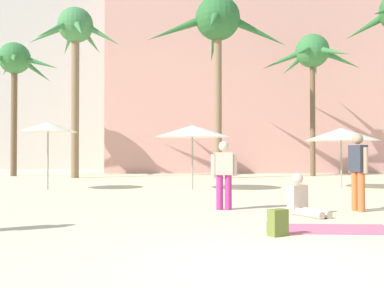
# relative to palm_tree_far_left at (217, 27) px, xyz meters

# --- Properties ---
(ground) EXTENTS (120.00, 120.00, 0.00)m
(ground) POSITION_rel_palm_tree_far_left_xyz_m (-0.67, -18.16, -7.86)
(ground) COLOR beige
(hotel_pink) EXTENTS (21.96, 10.92, 15.31)m
(hotel_pink) POSITION_rel_palm_tree_far_left_xyz_m (4.14, 10.91, -0.20)
(hotel_pink) COLOR #DB9989
(hotel_pink) RESTS_ON ground
(palm_tree_far_left) EXTENTS (7.42, 7.26, 9.49)m
(palm_tree_far_left) POSITION_rel_palm_tree_far_left_xyz_m (0.00, 0.00, 0.00)
(palm_tree_far_left) COLOR #896B4C
(palm_tree_far_left) RESTS_ON ground
(palm_tree_center) EXTENTS (5.16, 4.99, 8.99)m
(palm_tree_center) POSITION_rel_palm_tree_far_left_xyz_m (-7.48, 0.43, -0.47)
(palm_tree_center) COLOR #896B4C
(palm_tree_center) RESTS_ON ground
(palm_tree_right) EXTENTS (5.23, 4.87, 7.56)m
(palm_tree_right) POSITION_rel_palm_tree_far_left_xyz_m (-11.34, 2.21, -1.59)
(palm_tree_right) COLOR brown
(palm_tree_right) RESTS_ON ground
(palm_tree_far_right) EXTENTS (5.71, 5.47, 8.02)m
(palm_tree_far_right) POSITION_rel_palm_tree_far_left_xyz_m (5.51, 1.99, -1.10)
(palm_tree_far_right) COLOR brown
(palm_tree_far_right) RESTS_ON ground
(cafe_umbrella_0) EXTENTS (2.69, 2.69, 2.31)m
(cafe_umbrella_0) POSITION_rel_palm_tree_far_left_xyz_m (-1.40, -7.12, -5.76)
(cafe_umbrella_0) COLOR gray
(cafe_umbrella_0) RESTS_ON ground
(cafe_umbrella_1) EXTENTS (2.07, 2.07, 2.42)m
(cafe_umbrella_1) POSITION_rel_palm_tree_far_left_xyz_m (-6.57, -7.14, -5.62)
(cafe_umbrella_1) COLOR gray
(cafe_umbrella_1) RESTS_ON ground
(cafe_umbrella_2) EXTENTS (2.74, 2.74, 2.24)m
(cafe_umbrella_2) POSITION_rel_palm_tree_far_left_xyz_m (4.12, -6.67, -5.86)
(cafe_umbrella_2) COLOR gray
(cafe_umbrella_2) RESTS_ON ground
(beach_towel) EXTENTS (1.94, 1.13, 0.01)m
(beach_towel) POSITION_rel_palm_tree_far_left_xyz_m (0.94, -15.61, -7.85)
(beach_towel) COLOR #EF6684
(beach_towel) RESTS_ON ground
(backpack) EXTENTS (0.35, 0.34, 0.42)m
(backpack) POSITION_rel_palm_tree_far_left_xyz_m (-0.20, -16.18, -7.65)
(backpack) COLOR olive
(backpack) RESTS_ON ground
(person_mid_center) EXTENTS (0.77, 1.01, 0.88)m
(person_mid_center) POSITION_rel_palm_tree_far_left_xyz_m (0.83, -13.84, -7.55)
(person_mid_center) COLOR beige
(person_mid_center) RESTS_ON ground
(person_mid_left) EXTENTS (0.60, 0.25, 1.59)m
(person_mid_left) POSITION_rel_palm_tree_far_left_xyz_m (-0.76, -12.89, -6.99)
(person_mid_left) COLOR #B7337F
(person_mid_left) RESTS_ON ground
(person_near_left) EXTENTS (0.34, 0.60, 1.75)m
(person_near_left) POSITION_rel_palm_tree_far_left_xyz_m (2.24, -13.20, -6.89)
(person_near_left) COLOR orange
(person_near_left) RESTS_ON ground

